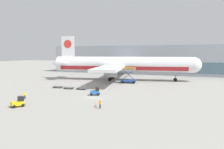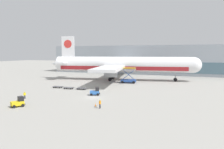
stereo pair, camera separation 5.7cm
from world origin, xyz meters
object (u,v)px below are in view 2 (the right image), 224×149
baggage_dolly_second (69,88)px  ground_crew_far (100,103)px  baggage_tug_foreground (18,102)px  baggage_tug_far (95,92)px  traffic_cone_near (95,104)px  scissor_lift_loader (128,77)px  baggage_dolly_lead (58,87)px  baggage_dolly_third (82,88)px  airplane_main (120,65)px  ground_crew_near (25,95)px

baggage_dolly_second → ground_crew_far: 24.63m
baggage_tug_foreground → baggage_tug_far: 18.34m
baggage_tug_foreground → ground_crew_far: (15.43, 4.59, 0.12)m
ground_crew_far → traffic_cone_near: ground_crew_far is taller
baggage_dolly_second → ground_crew_far: ground_crew_far is taller
scissor_lift_loader → baggage_tug_foreground: (-10.40, -40.02, -1.14)m
baggage_dolly_lead → baggage_dolly_third: size_ratio=1.00×
airplane_main → baggage_tug_far: 31.35m
scissor_lift_loader → baggage_dolly_third: scissor_lift_loader is taller
baggage_dolly_lead → baggage_dolly_third: (8.20, -0.08, 0.00)m
airplane_main → scissor_lift_loader: (5.30, -6.62, -3.82)m
baggage_tug_foreground → baggage_dolly_lead: bearing=46.5°
baggage_tug_far → baggage_dolly_second: (-11.36, 5.74, -0.49)m
baggage_tug_foreground → baggage_dolly_second: baggage_tug_foreground is taller
baggage_tug_far → ground_crew_far: size_ratio=1.64×
baggage_tug_foreground → baggage_tug_far: (9.07, 15.94, 0.00)m
baggage_tug_far → traffic_cone_near: 11.32m
ground_crew_near → baggage_tug_foreground: bearing=-122.0°
airplane_main → baggage_dolly_lead: airplane_main is taller
baggage_dolly_third → ground_crew_near: (-6.10, -15.78, 0.59)m
baggage_tug_foreground → baggage_dolly_lead: size_ratio=0.75×
baggage_dolly_second → ground_crew_near: 15.52m
baggage_dolly_lead → baggage_dolly_second: (4.07, -0.47, 0.00)m
baggage_tug_foreground → baggage_dolly_third: baggage_tug_foreground is taller
scissor_lift_loader → baggage_dolly_second: 22.36m
baggage_tug_far → baggage_dolly_lead: 16.63m
ground_crew_near → baggage_dolly_lead: bearing=31.5°
scissor_lift_loader → airplane_main: bearing=118.0°
baggage_dolly_lead → ground_crew_near: ground_crew_near is taller
ground_crew_far → traffic_cone_near: 1.99m
baggage_tug_foreground → baggage_dolly_lead: (-6.35, 22.15, -0.49)m
baggage_tug_foreground → traffic_cone_near: size_ratio=3.78×
baggage_dolly_third → ground_crew_near: bearing=-116.5°
baggage_tug_far → airplane_main: bearing=72.9°
airplane_main → baggage_dolly_third: (-3.25, -24.56, -5.45)m
airplane_main → baggage_tug_foreground: (-5.10, -46.64, -4.96)m
ground_crew_near → ground_crew_far: 19.76m
ground_crew_near → ground_crew_far: ground_crew_far is taller
baggage_tug_foreground → scissor_lift_loader: bearing=16.0°
airplane_main → baggage_dolly_lead: bearing=-125.7°
baggage_dolly_second → ground_crew_far: bearing=-49.4°
scissor_lift_loader → baggage_dolly_third: bearing=-126.1°
baggage_tug_foreground → baggage_dolly_third: bearing=25.7°
baggage_tug_foreground → ground_crew_near: size_ratio=1.68×
baggage_dolly_lead → scissor_lift_loader: bearing=41.4°
baggage_tug_foreground → ground_crew_far: 16.10m
baggage_tug_far → ground_crew_near: 16.45m
airplane_main → ground_crew_far: bearing=-86.9°
baggage_tug_far → ground_crew_near: baggage_tug_far is taller
baggage_tug_foreground → traffic_cone_near: (13.94, 5.74, -0.51)m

